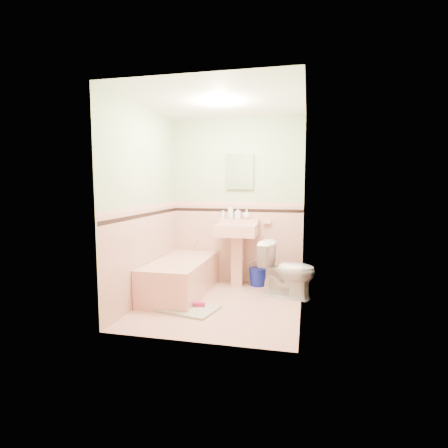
% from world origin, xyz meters
% --- Properties ---
extents(floor, '(2.20, 2.20, 0.00)m').
position_xyz_m(floor, '(0.00, 0.00, 0.00)').
color(floor, '#E1A693').
rests_on(floor, ground).
extents(ceiling, '(2.20, 2.20, 0.00)m').
position_xyz_m(ceiling, '(0.00, 0.00, 2.50)').
color(ceiling, white).
rests_on(ceiling, ground).
extents(wall_back, '(2.50, 0.00, 2.50)m').
position_xyz_m(wall_back, '(0.00, 1.10, 1.25)').
color(wall_back, '#F7EAC9').
rests_on(wall_back, ground).
extents(wall_front, '(2.50, 0.00, 2.50)m').
position_xyz_m(wall_front, '(0.00, -1.10, 1.25)').
color(wall_front, '#F7EAC9').
rests_on(wall_front, ground).
extents(wall_left, '(0.00, 2.50, 2.50)m').
position_xyz_m(wall_left, '(-1.00, 0.00, 1.25)').
color(wall_left, '#F7EAC9').
rests_on(wall_left, ground).
extents(wall_right, '(0.00, 2.50, 2.50)m').
position_xyz_m(wall_right, '(1.00, 0.00, 1.25)').
color(wall_right, '#F7EAC9').
rests_on(wall_right, ground).
extents(wainscot_back, '(2.00, 0.00, 2.00)m').
position_xyz_m(wainscot_back, '(0.00, 1.09, 0.60)').
color(wainscot_back, '#E3AB98').
rests_on(wainscot_back, ground).
extents(wainscot_front, '(2.00, 0.00, 2.00)m').
position_xyz_m(wainscot_front, '(0.00, -1.09, 0.60)').
color(wainscot_front, '#E3AB98').
rests_on(wainscot_front, ground).
extents(wainscot_left, '(0.00, 2.20, 2.20)m').
position_xyz_m(wainscot_left, '(-0.99, 0.00, 0.60)').
color(wainscot_left, '#E3AB98').
rests_on(wainscot_left, ground).
extents(wainscot_right, '(0.00, 2.20, 2.20)m').
position_xyz_m(wainscot_right, '(0.99, 0.00, 0.60)').
color(wainscot_right, '#E3AB98').
rests_on(wainscot_right, ground).
extents(accent_back, '(2.00, 0.00, 2.00)m').
position_xyz_m(accent_back, '(0.00, 1.08, 1.12)').
color(accent_back, black).
rests_on(accent_back, ground).
extents(accent_front, '(2.00, 0.00, 2.00)m').
position_xyz_m(accent_front, '(0.00, -1.08, 1.12)').
color(accent_front, black).
rests_on(accent_front, ground).
extents(accent_left, '(0.00, 2.20, 2.20)m').
position_xyz_m(accent_left, '(-0.98, 0.00, 1.12)').
color(accent_left, black).
rests_on(accent_left, ground).
extents(accent_right, '(0.00, 2.20, 2.20)m').
position_xyz_m(accent_right, '(0.98, 0.00, 1.12)').
color(accent_right, black).
rests_on(accent_right, ground).
extents(cap_back, '(2.00, 0.00, 2.00)m').
position_xyz_m(cap_back, '(0.00, 1.08, 1.22)').
color(cap_back, '#E1A193').
rests_on(cap_back, ground).
extents(cap_front, '(2.00, 0.00, 2.00)m').
position_xyz_m(cap_front, '(0.00, -1.08, 1.22)').
color(cap_front, '#E1A193').
rests_on(cap_front, ground).
extents(cap_left, '(0.00, 2.20, 2.20)m').
position_xyz_m(cap_left, '(-0.98, 0.00, 1.22)').
color(cap_left, '#E1A193').
rests_on(cap_left, ground).
extents(cap_right, '(0.00, 2.20, 2.20)m').
position_xyz_m(cap_right, '(0.98, 0.00, 1.22)').
color(cap_right, '#E1A193').
rests_on(cap_right, ground).
extents(bathtub, '(0.70, 1.50, 0.45)m').
position_xyz_m(bathtub, '(-0.63, 0.33, 0.23)').
color(bathtub, '#DC9E8A').
rests_on(bathtub, floor).
extents(tub_faucet, '(0.04, 0.12, 0.04)m').
position_xyz_m(tub_faucet, '(-0.63, 1.05, 0.63)').
color(tub_faucet, silver).
rests_on(tub_faucet, wall_back).
extents(sink, '(0.59, 0.49, 0.93)m').
position_xyz_m(sink, '(0.05, 0.86, 0.47)').
color(sink, '#DC9E8A').
rests_on(sink, floor).
extents(sink_faucet, '(0.02, 0.02, 0.10)m').
position_xyz_m(sink_faucet, '(0.05, 1.00, 0.95)').
color(sink_faucet, silver).
rests_on(sink_faucet, sink).
extents(medicine_cabinet, '(0.40, 0.04, 0.50)m').
position_xyz_m(medicine_cabinet, '(0.05, 1.07, 1.70)').
color(medicine_cabinet, white).
rests_on(medicine_cabinet, wall_back).
extents(soap_dish, '(0.12, 0.07, 0.04)m').
position_xyz_m(soap_dish, '(0.47, 1.06, 0.95)').
color(soap_dish, '#DC9E8A').
rests_on(soap_dish, wall_back).
extents(soap_bottle_left, '(0.10, 0.10, 0.24)m').
position_xyz_m(soap_bottle_left, '(-0.08, 1.04, 1.11)').
color(soap_bottle_left, '#B2B2B2').
rests_on(soap_bottle_left, sink).
extents(soap_bottle_mid, '(0.09, 0.09, 0.18)m').
position_xyz_m(soap_bottle_mid, '(0.03, 1.04, 1.08)').
color(soap_bottle_mid, '#B2B2B2').
rests_on(soap_bottle_mid, sink).
extents(soap_bottle_right, '(0.14, 0.14, 0.15)m').
position_xyz_m(soap_bottle_right, '(0.17, 1.04, 1.07)').
color(soap_bottle_right, '#B2B2B2').
rests_on(soap_bottle_right, sink).
extents(tube, '(0.04, 0.04, 0.12)m').
position_xyz_m(tube, '(-0.20, 1.04, 1.05)').
color(tube, white).
rests_on(tube, sink).
extents(toilet, '(0.80, 0.54, 0.75)m').
position_xyz_m(toilet, '(0.81, 0.52, 0.37)').
color(toilet, white).
rests_on(toilet, floor).
extents(bucket, '(0.35, 0.35, 0.27)m').
position_xyz_m(bucket, '(0.35, 0.98, 0.13)').
color(bucket, '#0E1A90').
rests_on(bucket, floor).
extents(bath_mat, '(0.81, 0.63, 0.03)m').
position_xyz_m(bath_mat, '(-0.35, -0.26, 0.01)').
color(bath_mat, '#9AA98D').
rests_on(bath_mat, floor).
extents(shoe, '(0.15, 0.10, 0.05)m').
position_xyz_m(shoe, '(-0.20, -0.20, 0.06)').
color(shoe, '#BF1E59').
rests_on(shoe, bath_mat).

